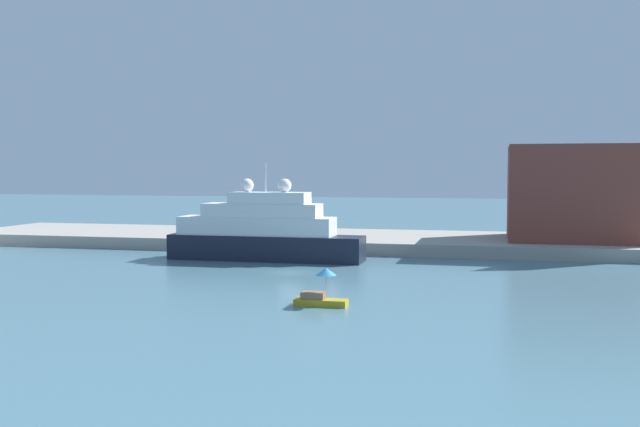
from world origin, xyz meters
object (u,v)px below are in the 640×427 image
(harbor_building, at_px, (574,193))
(person_figure, at_px, (278,230))
(work_barge, at_px, (206,252))
(mooring_bollard, at_px, (314,237))
(large_yacht, at_px, (263,232))
(parked_car, at_px, (241,231))
(small_motorboat, at_px, (321,293))

(harbor_building, height_order, person_figure, harbor_building)
(work_barge, relative_size, harbor_building, 0.26)
(mooring_bollard, bearing_deg, large_yacht, -115.61)
(large_yacht, relative_size, work_barge, 5.46)
(harbor_building, xyz_separation_m, mooring_bollard, (-32.30, -9.00, -5.63))
(large_yacht, height_order, person_figure, large_yacht)
(person_figure, xyz_separation_m, mooring_bollard, (6.58, -5.86, -0.34))
(parked_car, relative_size, person_figure, 2.48)
(large_yacht, bearing_deg, parked_car, 119.88)
(small_motorboat, bearing_deg, harbor_building, 62.35)
(large_yacht, distance_m, work_barge, 9.00)
(harbor_building, bearing_deg, small_motorboat, -117.65)
(small_motorboat, xyz_separation_m, person_figure, (-15.90, 40.73, 1.35))
(harbor_building, height_order, mooring_bollard, harbor_building)
(large_yacht, xyz_separation_m, small_motorboat, (13.34, -26.49, -2.26))
(harbor_building, xyz_separation_m, parked_car, (-43.50, -4.89, -5.45))
(small_motorboat, xyz_separation_m, parked_car, (-20.52, 38.99, 1.19))
(harbor_building, height_order, parked_car, harbor_building)
(work_barge, height_order, harbor_building, harbor_building)
(large_yacht, xyz_separation_m, harbor_building, (36.32, 17.38, 4.38))
(large_yacht, xyz_separation_m, work_barge, (-8.22, 2.35, -2.81))
(harbor_building, relative_size, person_figure, 9.84)
(work_barge, distance_m, mooring_bollard, 13.73)
(mooring_bollard, bearing_deg, small_motorboat, -75.03)
(parked_car, relative_size, mooring_bollard, 4.72)
(small_motorboat, bearing_deg, work_barge, 126.77)
(harbor_building, relative_size, parked_car, 3.97)
(work_barge, xyz_separation_m, parked_car, (1.04, 10.14, 1.75))
(work_barge, bearing_deg, mooring_bollard, 26.22)
(small_motorboat, relative_size, harbor_building, 0.25)
(large_yacht, distance_m, harbor_building, 40.50)
(small_motorboat, distance_m, parked_car, 44.07)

